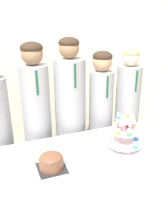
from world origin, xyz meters
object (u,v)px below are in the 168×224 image
(cupcake_stand, at_px, (125,131))
(student_4, at_px, (126,117))
(round_cake, at_px, (51,161))
(student_2, at_px, (71,122))
(student_3, at_px, (101,120))
(cake_knife, at_px, (56,182))
(student_1, at_px, (38,127))

(cupcake_stand, height_order, student_4, student_4)
(round_cake, relative_size, student_2, 0.13)
(student_3, distance_m, student_4, 0.33)
(student_4, bearing_deg, round_cake, -147.11)
(round_cake, xyz_separation_m, cake_knife, (-0.01, -0.16, -0.06))
(student_2, bearing_deg, cupcake_stand, -66.75)
(cupcake_stand, relative_size, student_2, 0.20)
(student_3, bearing_deg, round_cake, -136.85)
(student_1, bearing_deg, cake_knife, -93.45)
(cake_knife, height_order, student_1, student_1)
(student_3, bearing_deg, cupcake_stand, -97.19)
(cake_knife, bearing_deg, student_2, 75.54)
(cake_knife, xyz_separation_m, cupcake_stand, (0.66, 0.22, 0.16))
(round_cake, xyz_separation_m, student_3, (0.73, 0.68, -0.08))
(student_1, xyz_separation_m, student_2, (0.34, 0.00, -0.01))
(cake_knife, bearing_deg, cupcake_stand, 29.16)
(round_cake, height_order, student_4, student_4)
(student_2, distance_m, student_3, 0.35)
(cake_knife, distance_m, student_1, 0.85)
(cupcake_stand, height_order, student_2, student_2)
(round_cake, bearing_deg, cupcake_stand, 5.32)
(student_2, bearing_deg, student_3, -0.00)
(cupcake_stand, xyz_separation_m, student_4, (0.41, 0.62, -0.19))
(student_3, bearing_deg, student_4, 0.00)
(student_3, relative_size, student_4, 0.99)
(round_cake, relative_size, student_1, 0.13)
(student_1, xyz_separation_m, student_3, (0.69, -0.00, -0.05))
(student_2, bearing_deg, student_4, -0.00)
(cake_knife, relative_size, cupcake_stand, 0.68)
(cupcake_stand, bearing_deg, cake_knife, -161.41)
(cake_knife, distance_m, student_4, 1.36)
(student_2, bearing_deg, cake_knife, -115.02)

